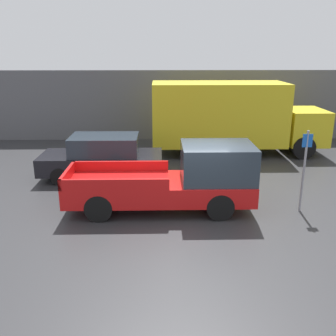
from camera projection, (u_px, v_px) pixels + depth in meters
ground_plane at (192, 214)px, 11.54m from camera, size 60.00×60.00×0.00m
building_wall at (177, 105)px, 20.75m from camera, size 28.00×0.15×3.81m
pickup_truck at (179, 180)px, 11.66m from camera, size 5.78×1.94×2.10m
car at (103, 157)px, 14.63m from camera, size 4.71×1.91×1.70m
delivery_truck at (230, 116)px, 17.91m from camera, size 8.21×2.61×3.40m
parking_sign at (304, 167)px, 11.37m from camera, size 0.30×0.07×2.58m
newspaper_box at (209, 132)px, 20.91m from camera, size 0.45×0.40×0.98m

